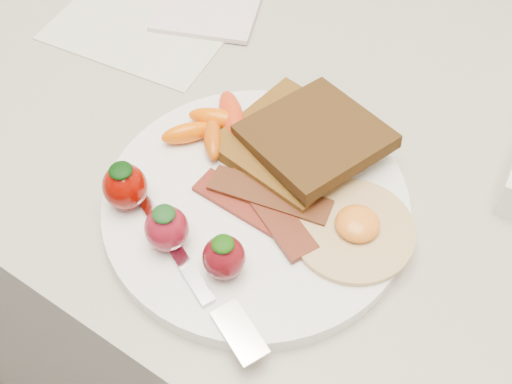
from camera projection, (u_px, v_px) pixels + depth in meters
The scene contains 9 objects.
counter at pixel (308, 322), 1.00m from camera, with size 2.00×0.60×0.90m, color gray.
plate at pixel (256, 205), 0.57m from camera, with size 0.27×0.27×0.02m, color white.
toast_lower at pixel (293, 143), 0.59m from camera, with size 0.11×0.11×0.01m, color #412307.
toast_upper at pixel (315, 136), 0.58m from camera, with size 0.11×0.11×0.01m, color black.
fried_egg at pixel (354, 228), 0.54m from camera, with size 0.11×0.11×0.02m.
bacon_strips at pixel (264, 204), 0.55m from camera, with size 0.13×0.07×0.01m.
baby_carrots at pixel (216, 125), 0.60m from camera, with size 0.08×0.10×0.02m.
strawberries at pixel (166, 219), 0.52m from camera, with size 0.15×0.05×0.05m.
fork at pixel (202, 283), 0.51m from camera, with size 0.18×0.08×0.00m.
Camera 1 is at (0.17, 1.29, 1.37)m, focal length 45.00 mm.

